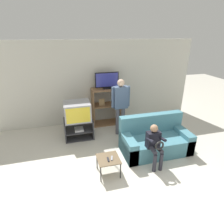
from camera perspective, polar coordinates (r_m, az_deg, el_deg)
name	(u,v)px	position (r m, az deg, el deg)	size (l,w,h in m)	color
ground_plane	(133,192)	(3.87, 6.32, -23.01)	(18.00, 18.00, 0.00)	beige
wall_back	(98,83)	(6.04, -4.37, 8.81)	(6.40, 0.06, 2.60)	beige
tv_stand	(79,129)	(5.40, -10.08, -4.98)	(0.79, 0.57, 0.55)	#38383D
television_main	(77,111)	(5.20, -10.56, 0.27)	(0.70, 0.62, 0.50)	#9E9EA3
media_shelf	(106,106)	(6.00, -1.80, 1.79)	(0.89, 0.48, 1.18)	#8E6642
television_flat	(107,81)	(5.77, -1.55, 9.46)	(0.73, 0.20, 0.50)	black
snack_table	(108,160)	(4.01, -1.15, -14.43)	(0.46, 0.46, 0.38)	brown
remote_control_black	(108,159)	(3.93, -1.18, -14.25)	(0.04, 0.14, 0.02)	#232328
remote_control_white	(112,158)	(3.97, -0.06, -13.90)	(0.04, 0.14, 0.02)	gray
couch	(155,140)	(4.85, 12.86, -8.37)	(1.67, 0.84, 0.89)	teal
person_standing_adult	(121,102)	(5.23, 2.63, 3.08)	(0.53, 0.20, 1.64)	#4C4C56
person_seated_child	(155,143)	(4.22, 12.85, -9.11)	(0.33, 0.43, 0.97)	#2D2D38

